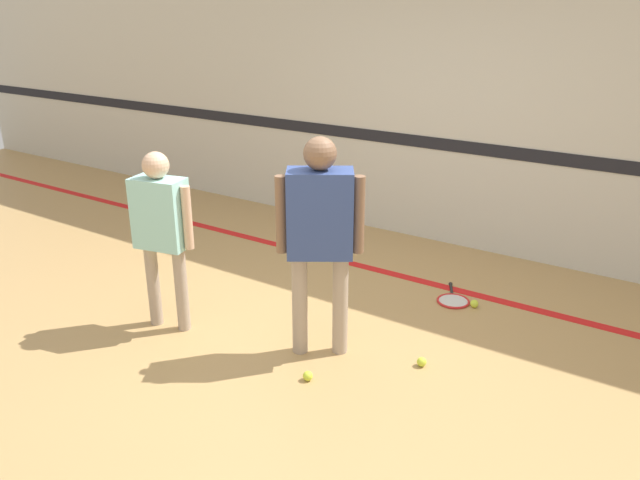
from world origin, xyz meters
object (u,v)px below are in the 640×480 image
(person_student_left, at_px, (161,223))
(tennis_ball_stray_left, at_px, (422,362))
(racket_spare_on_floor, at_px, (453,300))
(person_instructor, at_px, (320,225))
(tennis_ball_near_instructor, at_px, (308,376))
(tennis_ball_by_spare_racket, at_px, (474,304))

(person_student_left, relative_size, tennis_ball_stray_left, 20.75)
(tennis_ball_stray_left, bearing_deg, racket_spare_on_floor, 100.97)
(racket_spare_on_floor, relative_size, tennis_ball_stray_left, 7.68)
(person_instructor, xyz_separation_m, tennis_ball_stray_left, (0.69, 0.22, -0.93))
(person_instructor, bearing_deg, tennis_ball_stray_left, -15.41)
(tennis_ball_near_instructor, bearing_deg, person_instructor, 111.39)
(tennis_ball_near_instructor, xyz_separation_m, tennis_ball_stray_left, (0.55, 0.58, 0.00))
(person_student_left, bearing_deg, racket_spare_on_floor, 31.54)
(person_student_left, relative_size, tennis_ball_by_spare_racket, 20.75)
(tennis_ball_near_instructor, distance_m, tennis_ball_stray_left, 0.80)
(person_instructor, relative_size, tennis_ball_near_instructor, 23.51)
(tennis_ball_near_instructor, distance_m, tennis_ball_by_spare_racket, 1.71)
(tennis_ball_by_spare_racket, bearing_deg, person_student_left, -139.04)
(racket_spare_on_floor, bearing_deg, tennis_ball_by_spare_racket, -120.79)
(person_instructor, distance_m, racket_spare_on_floor, 1.67)
(tennis_ball_near_instructor, relative_size, tennis_ball_by_spare_racket, 1.00)
(person_student_left, height_order, tennis_ball_by_spare_racket, person_student_left)
(person_student_left, xyz_separation_m, tennis_ball_near_instructor, (1.31, -0.03, -0.81))
(tennis_ball_near_instructor, height_order, tennis_ball_stray_left, same)
(racket_spare_on_floor, xyz_separation_m, tennis_ball_stray_left, (0.21, -1.06, 0.02))
(person_student_left, distance_m, tennis_ball_stray_left, 2.10)
(racket_spare_on_floor, bearing_deg, person_student_left, 108.04)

